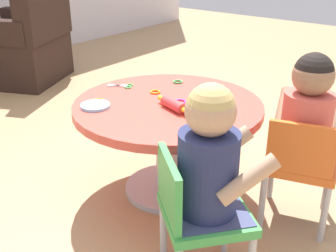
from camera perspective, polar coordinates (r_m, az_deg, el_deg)
name	(u,v)px	position (r m, az deg, el deg)	size (l,w,h in m)	color
ground_plane	(168,190)	(2.21, 0.00, -8.67)	(10.00, 10.00, 0.00)	tan
craft_table	(168,124)	(2.03, 0.00, 0.21)	(0.90, 0.90, 0.49)	silver
child_chair_left	(197,213)	(1.53, 3.92, -11.76)	(0.42, 0.42, 0.54)	#B7B7BC
seated_child_left	(210,156)	(1.42, 5.73, -4.12)	(0.44, 0.43, 0.51)	#3F4772
child_chair_right	(300,164)	(1.91, 17.48, -4.94)	(0.37, 0.37, 0.54)	#B7B7BC
seated_child_right	(308,113)	(1.86, 18.47, 1.75)	(0.41, 0.36, 0.51)	#3F4772
armchair_dark	(23,47)	(4.01, -19.07, 10.11)	(0.94, 0.95, 0.85)	black
rolling_pin	(174,105)	(1.90, 0.76, 2.93)	(0.09, 0.23, 0.05)	#D83F3F
craft_scissors	(124,86)	(2.22, -6.04, 5.44)	(0.12, 0.14, 0.01)	silver
playdough_blob_0	(199,110)	(1.88, 4.28, 2.13)	(0.12, 0.12, 0.02)	#F2CC72
playdough_blob_1	(95,106)	(1.96, -9.86, 2.74)	(0.14, 0.14, 0.01)	#8CCCF2
cookie_cutter_0	(180,102)	(1.99, 1.64, 3.32)	(0.06, 0.06, 0.01)	#D83FA5
cookie_cutter_1	(98,101)	(2.03, -9.45, 3.43)	(0.06, 0.06, 0.01)	orange
cookie_cutter_2	(155,92)	(2.12, -1.75, 4.66)	(0.05, 0.05, 0.01)	orange
cookie_cutter_3	(178,82)	(2.27, 1.33, 6.05)	(0.05, 0.05, 0.01)	#4CB259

